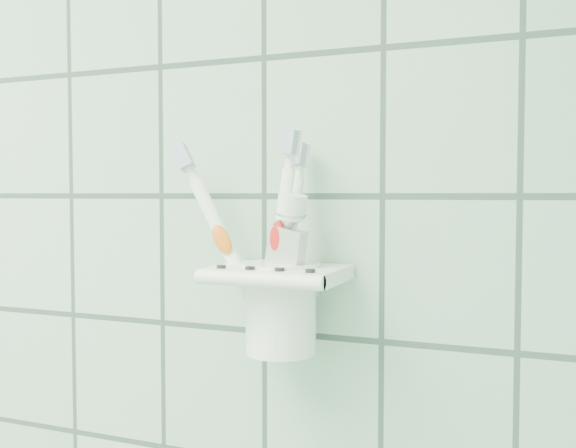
{
  "coord_description": "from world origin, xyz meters",
  "views": [
    {
      "loc": [
        0.89,
        0.59,
        1.39
      ],
      "look_at": [
        0.69,
        1.1,
        1.37
      ],
      "focal_mm": 40.0,
      "sensor_mm": 36.0,
      "label": 1
    }
  ],
  "objects_px": {
    "toothbrush_blue": "(274,241)",
    "toothbrush_orange": "(265,236)",
    "cup": "(281,304)",
    "toothbrush_pink": "(273,228)",
    "toothpaste_tube": "(274,257)",
    "holder_bracket": "(279,275)"
  },
  "relations": [
    {
      "from": "cup",
      "to": "toothpaste_tube",
      "type": "xyz_separation_m",
      "value": [
        -0.01,
        -0.0,
        0.05
      ]
    },
    {
      "from": "toothbrush_pink",
      "to": "toothbrush_orange",
      "type": "height_order",
      "value": "toothbrush_pink"
    },
    {
      "from": "holder_bracket",
      "to": "toothpaste_tube",
      "type": "bearing_deg",
      "value": 151.64
    },
    {
      "from": "holder_bracket",
      "to": "toothbrush_orange",
      "type": "distance_m",
      "value": 0.04
    },
    {
      "from": "toothbrush_orange",
      "to": "toothpaste_tube",
      "type": "distance_m",
      "value": 0.02
    },
    {
      "from": "toothbrush_blue",
      "to": "cup",
      "type": "bearing_deg",
      "value": 79.88
    },
    {
      "from": "cup",
      "to": "toothpaste_tube",
      "type": "distance_m",
      "value": 0.05
    },
    {
      "from": "toothbrush_orange",
      "to": "toothbrush_blue",
      "type": "bearing_deg",
      "value": 5.42
    },
    {
      "from": "cup",
      "to": "toothbrush_blue",
      "type": "distance_m",
      "value": 0.06
    },
    {
      "from": "cup",
      "to": "toothbrush_blue",
      "type": "bearing_deg",
      "value": -115.74
    },
    {
      "from": "toothbrush_orange",
      "to": "toothpaste_tube",
      "type": "relative_size",
      "value": 1.36
    },
    {
      "from": "holder_bracket",
      "to": "toothbrush_blue",
      "type": "relative_size",
      "value": 0.62
    },
    {
      "from": "toothbrush_orange",
      "to": "toothbrush_pink",
      "type": "bearing_deg",
      "value": -1.43
    },
    {
      "from": "holder_bracket",
      "to": "toothbrush_orange",
      "type": "xyz_separation_m",
      "value": [
        -0.01,
        -0.0,
        0.04
      ]
    },
    {
      "from": "cup",
      "to": "holder_bracket",
      "type": "bearing_deg",
      "value": -94.82
    },
    {
      "from": "toothbrush_blue",
      "to": "toothbrush_orange",
      "type": "relative_size",
      "value": 0.95
    },
    {
      "from": "toothpaste_tube",
      "to": "holder_bracket",
      "type": "bearing_deg",
      "value": -11.66
    },
    {
      "from": "toothbrush_blue",
      "to": "toothpaste_tube",
      "type": "relative_size",
      "value": 1.29
    },
    {
      "from": "cup",
      "to": "toothpaste_tube",
      "type": "height_order",
      "value": "toothpaste_tube"
    },
    {
      "from": "toothbrush_pink",
      "to": "toothpaste_tube",
      "type": "height_order",
      "value": "toothbrush_pink"
    },
    {
      "from": "holder_bracket",
      "to": "toothbrush_blue",
      "type": "xyz_separation_m",
      "value": [
        -0.0,
        -0.0,
        0.03
      ]
    },
    {
      "from": "toothbrush_orange",
      "to": "cup",
      "type": "bearing_deg",
      "value": 35.06
    }
  ]
}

